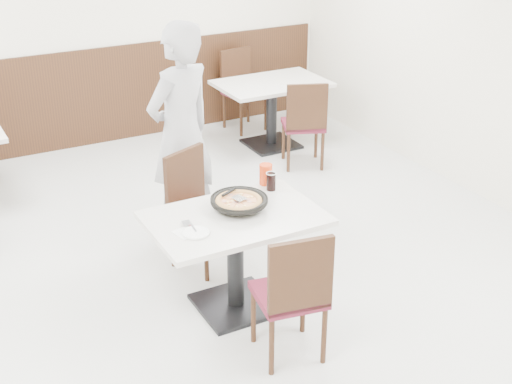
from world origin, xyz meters
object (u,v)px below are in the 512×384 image
diner_person (181,134)px  cola_glass (271,182)px  red_cup (266,174)px  chair_near (289,292)px  main_table (235,262)px  bg_table_right (271,114)px  pizza (239,203)px  bg_chair_right_far (245,91)px  side_plate (196,233)px  pizza_pan (239,204)px  bg_chair_right_near (303,123)px  chair_far (203,212)px

diner_person → cola_glass: bearing=86.2°
red_cup → diner_person: (-0.33, 0.86, 0.11)m
chair_near → red_cup: bearing=78.6°
main_table → bg_table_right: bearing=56.2°
cola_glass → red_cup: bearing=81.6°
pizza → bg_chair_right_far: bearing=62.1°
cola_glass → side_plate: bearing=-154.6°
pizza_pan → cola_glass: (0.36, 0.18, 0.02)m
pizza → red_cup: (0.39, 0.31, 0.02)m
side_plate → pizza_pan: bearing=24.7°
bg_chair_right_near → bg_table_right: bearing=113.4°
chair_near → diner_person: bearing=97.8°
red_cup → bg_chair_right_far: bearing=65.5°
bg_chair_right_near → pizza: bearing=-109.6°
chair_near → cola_glass: bearing=77.1°
diner_person → bg_chair_right_far: (1.69, 2.13, -0.46)m
pizza_pan → bg_chair_right_near: 2.68m
pizza → red_cup: bearing=38.7°
diner_person → bg_table_right: (1.71, 1.50, -0.56)m
bg_table_right → bg_chair_right_far: 0.64m
side_plate → red_cup: bearing=31.2°
chair_near → pizza_pan: chair_near is taller
pizza → bg_chair_right_near: bearing=48.5°
red_cup → main_table: bearing=-140.7°
bg_table_right → diner_person: bearing=-138.7°
red_cup → chair_far: bearing=143.3°
cola_glass → bg_chair_right_near: (1.41, 1.81, -0.34)m
pizza → diner_person: (0.06, 1.17, 0.13)m
side_plate → cola_glass: (0.78, 0.37, 0.06)m
pizza_pan → diner_person: 1.15m
bg_chair_right_far → bg_chair_right_near: bearing=83.4°
side_plate → red_cup: red_cup is taller
diner_person → red_cup: bearing=89.4°
chair_far → bg_table_right: bearing=-154.5°
main_table → diner_person: diner_person is taller
cola_glass → bg_chair_right_far: bearing=66.0°
side_plate → red_cup: 0.93m
side_plate → diner_person: size_ratio=0.10×
side_plate → cola_glass: bearing=25.4°
red_cup → bg_chair_right_near: 2.23m
bg_table_right → bg_chair_right_far: size_ratio=1.26×
bg_chair_right_far → chair_far: bearing=48.8°
bg_table_right → bg_chair_right_far: (-0.01, 0.63, 0.10)m
pizza_pan → red_cup: size_ratio=2.15×
chair_near → main_table: bearing=105.3°
cola_glass → bg_chair_right_far: bg_chair_right_far is taller
pizza_pan → cola_glass: bearing=26.2°
red_cup → bg_chair_right_far: 3.30m
diner_person → chair_near: bearing=66.6°
red_cup → bg_table_right: (1.37, 2.35, -0.45)m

